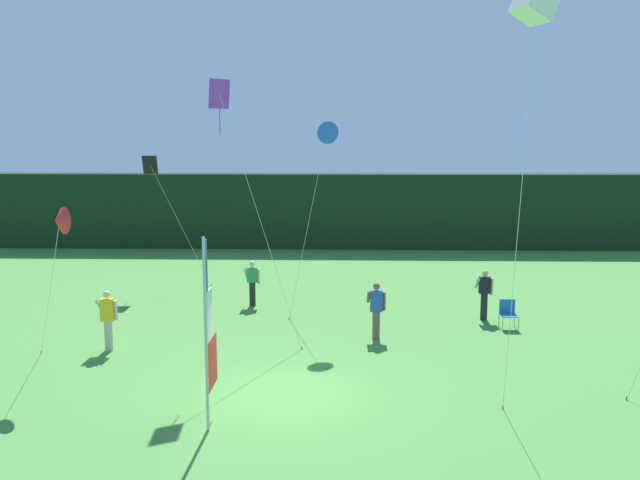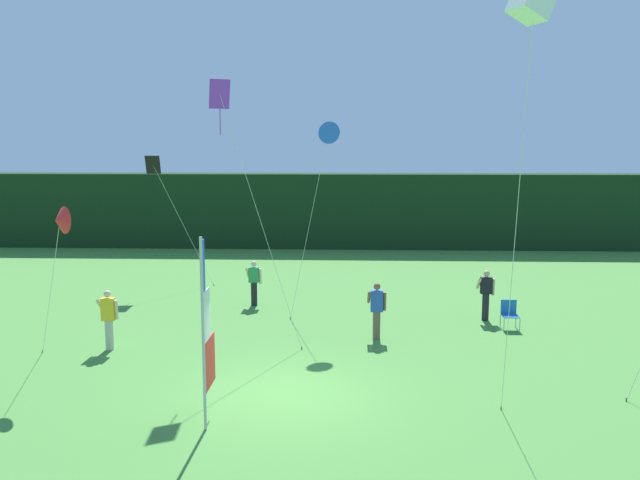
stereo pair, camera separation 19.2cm
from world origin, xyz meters
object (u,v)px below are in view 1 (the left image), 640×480
person_far_left (108,319)px  folding_chair (508,312)px  kite_black_diamond_1 (153,171)px  kite_red_delta_5 (60,221)px  person_mid_field (376,309)px  kite_blue_delta_2 (327,133)px  kite_purple_diamond_3 (224,110)px  person_near_banner (484,293)px  banner_flag (209,335)px  person_far_right (252,282)px

person_far_left → folding_chair: size_ratio=1.90×
kite_black_diamond_1 → kite_red_delta_5: size_ratio=1.27×
person_mid_field → kite_blue_delta_2: bearing=120.3°
folding_chair → kite_purple_diamond_3: 10.56m
person_near_banner → kite_blue_delta_2: 7.31m
kite_purple_diamond_3 → kite_red_delta_5: 5.16m
banner_flag → kite_purple_diamond_3: size_ratio=0.52×
folding_chair → kite_black_diamond_1: 14.70m
person_far_right → kite_red_delta_5: kite_red_delta_5 is taller
person_mid_field → kite_black_diamond_1: (-8.58, 7.25, 3.78)m
kite_blue_delta_2 → kite_red_delta_5: size_ratio=1.55×
person_near_banner → person_mid_field: bearing=-148.8°
person_mid_field → kite_purple_diamond_3: bearing=-169.8°
person_near_banner → person_mid_field: person_mid_field is taller
person_near_banner → person_far_left: 11.66m
person_mid_field → kite_purple_diamond_3: kite_purple_diamond_3 is taller
person_near_banner → person_far_left: (-11.11, -3.56, 0.02)m
kite_purple_diamond_3 → kite_red_delta_5: kite_purple_diamond_3 is taller
person_far_left → kite_purple_diamond_3: size_ratio=0.23×
person_near_banner → person_far_right: person_near_banner is taller
person_far_right → kite_purple_diamond_3: bearing=-90.6°
kite_blue_delta_2 → kite_red_delta_5: bearing=-137.5°
banner_flag → kite_red_delta_5: (-4.15, 2.83, 1.96)m
person_near_banner → kite_black_diamond_1: (-12.22, 5.05, 3.79)m
person_mid_field → person_far_left: bearing=-169.7°
person_mid_field → kite_purple_diamond_3: size_ratio=0.23×
person_far_left → kite_red_delta_5: kite_red_delta_5 is taller
kite_blue_delta_2 → kite_purple_diamond_3: size_ratio=0.87×
kite_red_delta_5 → kite_purple_diamond_3: bearing=34.2°
kite_purple_diamond_3 → kite_red_delta_5: bearing=-145.8°
person_near_banner → folding_chair: 1.17m
banner_flag → person_mid_field: banner_flag is taller
banner_flag → kite_purple_diamond_3: bearing=95.9°
banner_flag → kite_black_diamond_1: bearing=110.2°
banner_flag → folding_chair: size_ratio=4.36×
folding_chair → kite_red_delta_5: (-12.00, -4.44, 3.30)m
folding_chair → kite_black_diamond_1: size_ratio=0.17×
person_near_banner → kite_black_diamond_1: bearing=157.6°
person_far_left → folding_chair: bearing=12.5°
person_far_left → kite_blue_delta_2: size_ratio=0.26×
kite_black_diamond_1 → person_near_banner: bearing=-22.4°
person_near_banner → kite_red_delta_5: bearing=-154.7°
person_far_right → kite_purple_diamond_3: size_ratio=0.22×
folding_chair → kite_blue_delta_2: size_ratio=0.14×
banner_flag → person_far_right: bearing=92.9°
banner_flag → kite_blue_delta_2: (2.17, 8.63, 4.20)m
banner_flag → person_far_left: (-3.79, 4.69, -0.96)m
banner_flag → kite_purple_diamond_3: (-0.55, 5.28, 4.73)m
person_far_left → person_far_right: (3.29, 5.24, -0.04)m
person_mid_field → person_far_left: 7.59m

